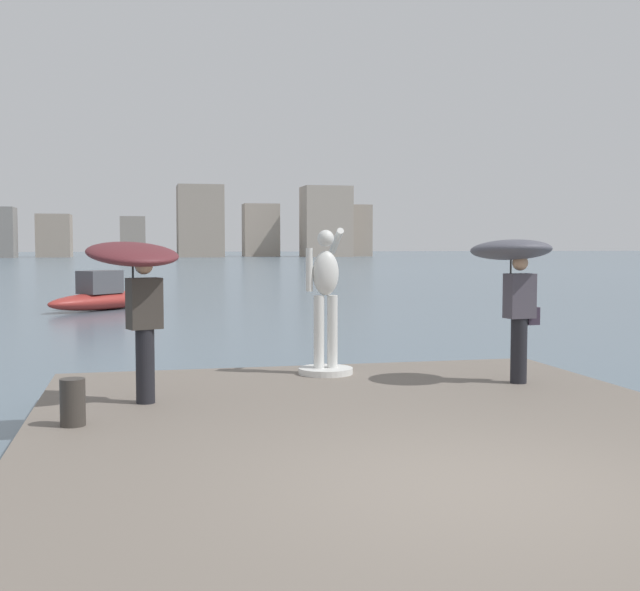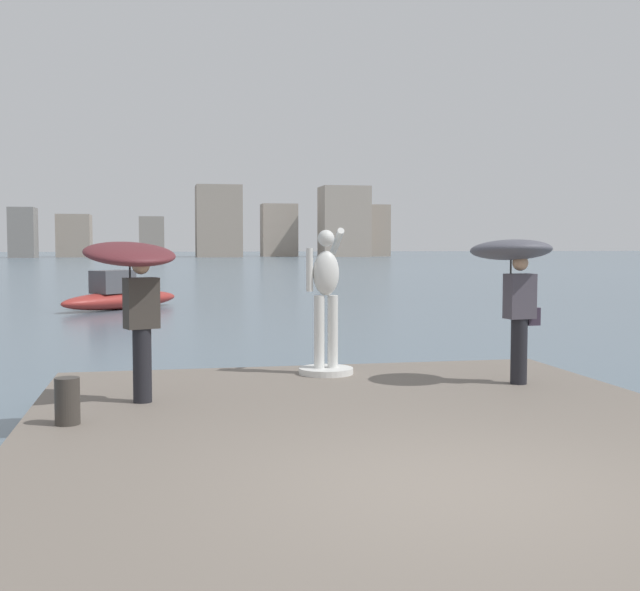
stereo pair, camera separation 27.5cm
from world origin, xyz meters
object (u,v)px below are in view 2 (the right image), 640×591
at_px(statue_white_figure, 326,312).
at_px(onlooker_right, 513,267).
at_px(onlooker_left, 133,275).
at_px(boat_near, 120,296).
at_px(mooring_bollard, 67,401).

relative_size(statue_white_figure, onlooker_right, 1.07).
relative_size(onlooker_left, boat_near, 0.44).
bearing_deg(onlooker_left, boat_near, 93.18).
distance_m(onlooker_right, mooring_bollard, 5.90).
relative_size(onlooker_right, boat_near, 0.44).
bearing_deg(onlooker_left, onlooker_right, 3.77).
distance_m(onlooker_left, boat_near, 19.35).
xyz_separation_m(mooring_bollard, boat_near, (-0.42, 20.31, -0.20)).
height_order(onlooker_right, mooring_bollard, onlooker_right).
bearing_deg(mooring_bollard, boat_near, 91.17).
distance_m(statue_white_figure, boat_near, 18.03).
relative_size(statue_white_figure, boat_near, 0.47).
xyz_separation_m(statue_white_figure, mooring_bollard, (-3.30, -2.69, -0.65)).
xyz_separation_m(onlooker_left, mooring_bollard, (-0.65, -1.05, -1.27)).
height_order(onlooker_left, mooring_bollard, onlooker_left).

